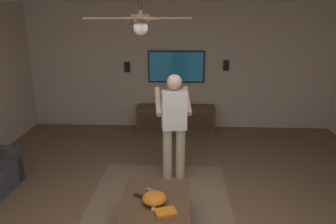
# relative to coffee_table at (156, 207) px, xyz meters

# --- Properties ---
(wall_back_tv) EXTENTS (0.10, 6.87, 2.72)m
(wall_back_tv) POSITION_rel_coffee_table_xyz_m (3.80, -0.22, 1.06)
(wall_back_tv) COLOR #BCA893
(wall_back_tv) RESTS_ON ground
(area_rug) EXTENTS (2.97, 1.90, 0.01)m
(area_rug) POSITION_rel_coffee_table_xyz_m (0.20, 0.00, -0.29)
(area_rug) COLOR #7A604C
(area_rug) RESTS_ON ground
(coffee_table) EXTENTS (1.00, 0.80, 0.40)m
(coffee_table) POSITION_rel_coffee_table_xyz_m (0.00, 0.00, 0.00)
(coffee_table) COLOR #513823
(coffee_table) RESTS_ON ground
(media_console) EXTENTS (0.45, 1.70, 0.55)m
(media_console) POSITION_rel_coffee_table_xyz_m (3.47, -0.14, -0.02)
(media_console) COLOR #513823
(media_console) RESTS_ON ground
(tv) EXTENTS (0.05, 1.22, 0.69)m
(tv) POSITION_rel_coffee_table_xyz_m (3.71, -0.14, 1.08)
(tv) COLOR black
(person_standing) EXTENTS (0.59, 0.60, 1.64)m
(person_standing) POSITION_rel_coffee_table_xyz_m (1.29, -0.17, 0.64)
(person_standing) COLOR #C6B793
(person_standing) RESTS_ON ground
(bowl) EXTENTS (0.28, 0.28, 0.12)m
(bowl) POSITION_rel_coffee_table_xyz_m (-0.08, 0.01, 0.17)
(bowl) COLOR orange
(bowl) RESTS_ON coffee_table
(remote_white) EXTENTS (0.15, 0.05, 0.02)m
(remote_white) POSITION_rel_coffee_table_xyz_m (-0.16, 0.01, 0.12)
(remote_white) COLOR white
(remote_white) RESTS_ON coffee_table
(remote_black) EXTENTS (0.10, 0.15, 0.02)m
(remote_black) POSITION_rel_coffee_table_xyz_m (0.05, 0.20, 0.12)
(remote_black) COLOR black
(remote_black) RESTS_ON coffee_table
(remote_grey) EXTENTS (0.13, 0.15, 0.02)m
(remote_grey) POSITION_rel_coffee_table_xyz_m (0.17, 0.07, 0.12)
(remote_grey) COLOR slate
(remote_grey) RESTS_ON coffee_table
(book) EXTENTS (0.22, 0.26, 0.04)m
(book) POSITION_rel_coffee_table_xyz_m (-0.28, -0.13, 0.12)
(book) COLOR orange
(book) RESTS_ON coffee_table
(vase_round) EXTENTS (0.22, 0.22, 0.22)m
(vase_round) POSITION_rel_coffee_table_xyz_m (3.43, -0.12, 0.36)
(vase_round) COLOR orange
(vase_round) RESTS_ON media_console
(wall_speaker_left) EXTENTS (0.06, 0.12, 0.22)m
(wall_speaker_left) POSITION_rel_coffee_table_xyz_m (3.72, -1.22, 1.11)
(wall_speaker_left) COLOR black
(wall_speaker_right) EXTENTS (0.06, 0.12, 0.22)m
(wall_speaker_right) POSITION_rel_coffee_table_xyz_m (3.72, 0.93, 1.07)
(wall_speaker_right) COLOR black
(ceiling_fan) EXTENTS (1.15, 1.16, 0.46)m
(ceiling_fan) POSITION_rel_coffee_table_xyz_m (0.30, 0.18, 2.09)
(ceiling_fan) COLOR #4C3828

